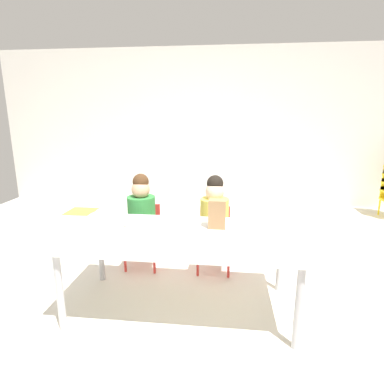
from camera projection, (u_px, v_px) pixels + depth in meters
The scene contains 8 objects.
ground_plane at pixel (177, 276), 2.89m from camera, with size 6.65×5.10×0.02m.
back_wall at pixel (201, 128), 5.06m from camera, with size 6.65×0.10×2.49m, color beige.
craft_table at pixel (182, 240), 2.26m from camera, with size 1.71×0.81×0.61m.
seated_child_near_camera at pixel (142, 212), 2.92m from camera, with size 0.32×0.32×0.92m.
seated_child_middle_seat at pixel (214, 215), 2.85m from camera, with size 0.32×0.31×0.92m.
paper_bag_brown at pixel (217, 214), 2.34m from camera, with size 0.13×0.09×0.22m, color #9E754C.
paper_plate_near_edge at pixel (131, 226), 2.40m from camera, with size 0.18×0.18×0.01m, color white.
donut_powdered_on_plate at pixel (130, 223), 2.39m from camera, with size 0.12×0.12×0.03m, color white.
Camera 1 is at (0.43, -2.59, 1.43)m, focal length 29.01 mm.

